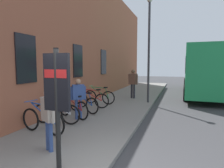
% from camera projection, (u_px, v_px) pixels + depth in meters
% --- Properties ---
extents(ground, '(60.00, 60.00, 0.00)m').
position_uv_depth(ground, '(171.00, 113.00, 9.03)').
color(ground, '#38383A').
extents(sidewalk_pavement, '(24.00, 3.50, 0.12)m').
position_uv_depth(sidewalk_pavement, '(124.00, 101.00, 11.79)').
color(sidewalk_pavement, gray).
rests_on(sidewalk_pavement, ground).
extents(station_facade, '(22.00, 0.65, 7.72)m').
position_uv_depth(station_facade, '(99.00, 40.00, 13.02)').
color(station_facade, '#9E563D').
rests_on(station_facade, ground).
extents(bicycle_mid_rack, '(0.49, 1.76, 0.97)m').
position_uv_depth(bicycle_mid_rack, '(43.00, 121.00, 5.98)').
color(bicycle_mid_rack, black).
rests_on(bicycle_mid_rack, sidewalk_pavement).
extents(bicycle_leaning_wall, '(0.48, 1.76, 0.97)m').
position_uv_depth(bicycle_leaning_wall, '(57.00, 113.00, 6.93)').
color(bicycle_leaning_wall, black).
rests_on(bicycle_leaning_wall, sidewalk_pavement).
extents(bicycle_beside_lamp, '(0.72, 1.68, 0.97)m').
position_uv_depth(bicycle_beside_lamp, '(73.00, 108.00, 7.73)').
color(bicycle_beside_lamp, black).
rests_on(bicycle_beside_lamp, sidewalk_pavement).
extents(bicycle_under_window, '(0.68, 1.70, 0.97)m').
position_uv_depth(bicycle_under_window, '(83.00, 104.00, 8.60)').
color(bicycle_under_window, black).
rests_on(bicycle_under_window, sidewalk_pavement).
extents(bicycle_nearest_sign, '(0.48, 1.76, 0.97)m').
position_uv_depth(bicycle_nearest_sign, '(91.00, 100.00, 9.54)').
color(bicycle_nearest_sign, black).
rests_on(bicycle_nearest_sign, sidewalk_pavement).
extents(bicycle_by_door, '(0.48, 1.77, 0.97)m').
position_uv_depth(bicycle_by_door, '(99.00, 97.00, 10.53)').
color(bicycle_by_door, black).
rests_on(bicycle_by_door, sidewalk_pavement).
extents(transit_info_sign, '(0.10, 0.55, 2.40)m').
position_uv_depth(transit_info_sign, '(57.00, 90.00, 3.76)').
color(transit_info_sign, black).
rests_on(transit_info_sign, sidewalk_pavement).
extents(city_bus, '(10.56, 2.85, 3.35)m').
position_uv_depth(city_bus, '(203.00, 69.00, 14.58)').
color(city_bus, '#1E8C4C').
rests_on(city_bus, ground).
extents(pedestrian_crossing_street, '(0.42, 0.64, 1.80)m').
position_uv_depth(pedestrian_crossing_street, '(133.00, 81.00, 12.29)').
color(pedestrian_crossing_street, '#26262D').
rests_on(pedestrian_crossing_street, sidewalk_pavement).
extents(pedestrian_near_bus, '(0.41, 0.51, 1.52)m').
position_uv_depth(pedestrian_near_bus, '(49.00, 113.00, 4.70)').
color(pedestrian_near_bus, '#334C8C').
rests_on(pedestrian_near_bus, sidewalk_pavement).
extents(pedestrian_by_facade, '(0.46, 0.49, 1.56)m').
position_uv_depth(pedestrian_by_facade, '(78.00, 95.00, 7.50)').
color(pedestrian_by_facade, '#334C8C').
rests_on(pedestrian_by_facade, sidewalk_pavement).
extents(street_lamp, '(0.28, 0.28, 5.71)m').
position_uv_depth(street_lamp, '(149.00, 42.00, 10.68)').
color(street_lamp, '#333338').
rests_on(street_lamp, sidewalk_pavement).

